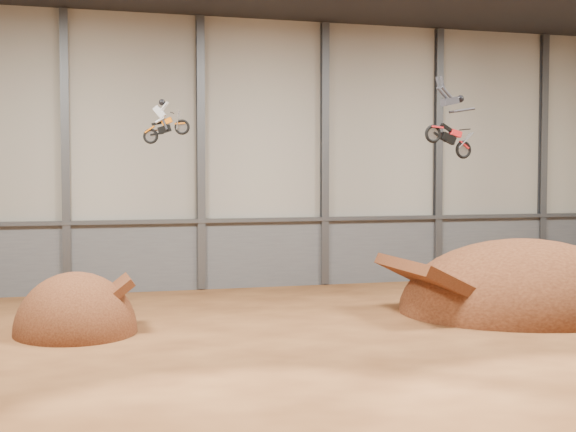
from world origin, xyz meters
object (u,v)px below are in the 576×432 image
(landing_ramp, at_px, (523,311))
(fmx_rider_b, at_px, (446,118))
(takeoff_ramp, at_px, (76,333))
(fmx_rider_a, at_px, (168,117))

(landing_ramp, relative_size, fmx_rider_b, 3.47)
(takeoff_ramp, bearing_deg, fmx_rider_b, -1.28)
(fmx_rider_a, relative_size, fmx_rider_b, 0.61)
(takeoff_ramp, bearing_deg, fmx_rider_a, 20.93)
(landing_ramp, xyz_separation_m, fmx_rider_b, (-3.74, 0.12, 8.30))
(fmx_rider_b, bearing_deg, landing_ramp, -7.52)
(landing_ramp, relative_size, fmx_rider_a, 5.69)
(landing_ramp, bearing_deg, takeoff_ramp, 178.62)
(takeoff_ramp, xyz_separation_m, fmx_rider_b, (15.04, -0.33, 8.30))
(fmx_rider_b, bearing_deg, fmx_rider_a, 165.46)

